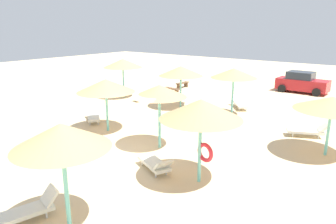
{
  "coord_description": "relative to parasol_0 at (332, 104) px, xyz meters",
  "views": [
    {
      "loc": [
        9.34,
        -9.17,
        5.4
      ],
      "look_at": [
        0.0,
        3.0,
        1.2
      ],
      "focal_mm": 33.93,
      "sensor_mm": 36.0,
      "label": 1
    }
  ],
  "objects": [
    {
      "name": "parasol_7",
      "position": [
        -6.21,
        -3.68,
        0.34
      ],
      "size": [
        2.42,
        2.42,
        2.9
      ],
      "color": "#6BC6BC",
      "rests_on": "ground"
    },
    {
      "name": "lounger_1",
      "position": [
        -7.73,
        2.04,
        -1.96
      ],
      "size": [
        1.97,
        1.4,
        0.75
      ],
      "color": "silver",
      "rests_on": "ground"
    },
    {
      "name": "parasol_3",
      "position": [
        -3.04,
        -5.37,
        0.37
      ],
      "size": [
        2.85,
        2.85,
        3.02
      ],
      "color": "#6BC6BC",
      "rests_on": "ground"
    },
    {
      "name": "bench_0",
      "position": [
        -13.63,
        8.72,
        -1.93
      ],
      "size": [
        0.43,
        1.51,
        0.49
      ],
      "color": "brown",
      "rests_on": "ground"
    },
    {
      "name": "bench_1",
      "position": [
        -12.82,
        6.04,
        -1.93
      ],
      "size": [
        1.54,
        0.57,
        0.49
      ],
      "color": "brown",
      "rests_on": "ground"
    },
    {
      "name": "parasol_1",
      "position": [
        -9.73,
        2.93,
        0.19
      ],
      "size": [
        2.93,
        2.93,
        2.8
      ],
      "color": "#6BC6BC",
      "rests_on": "ground"
    },
    {
      "name": "lounger_6",
      "position": [
        -11.86,
        -2.82,
        -1.97
      ],
      "size": [
        1.89,
        1.68,
        0.69
      ],
      "color": "silver",
      "rests_on": "ground"
    },
    {
      "name": "parasol_6",
      "position": [
        -9.93,
        -3.46,
        0.13
      ],
      "size": [
        2.98,
        2.98,
        2.75
      ],
      "color": "#6BC6BC",
      "rests_on": "ground"
    },
    {
      "name": "lounger_3",
      "position": [
        -4.8,
        -5.69,
        -1.96
      ],
      "size": [
        1.98,
        1.34,
        0.75
      ],
      "color": "silver",
      "rests_on": "ground"
    },
    {
      "name": "parasol_5",
      "position": [
        -4.44,
        -9.84,
        0.39
      ],
      "size": [
        2.55,
        2.55,
        3.02
      ],
      "color": "#6BC6BC",
      "rests_on": "ground"
    },
    {
      "name": "parasol_2",
      "position": [
        -6.01,
        3.14,
        0.36
      ],
      "size": [
        2.75,
        2.75,
        2.94
      ],
      "color": "#6BC6BC",
      "rests_on": "ground"
    },
    {
      "name": "ground_plane",
      "position": [
        -6.98,
        -5.05,
        -2.28
      ],
      "size": [
        80.0,
        80.0,
        0.0
      ],
      "primitive_type": "plane",
      "color": "beige"
    },
    {
      "name": "lounger_0",
      "position": [
        -1.23,
        1.95,
        -1.96
      ],
      "size": [
        1.96,
        1.38,
        0.76
      ],
      "color": "silver",
      "rests_on": "ground"
    },
    {
      "name": "lounger_4",
      "position": [
        -12.98,
        3.11,
        -1.97
      ],
      "size": [
        1.07,
        2.01,
        0.61
      ],
      "color": "silver",
      "rests_on": "ground"
    },
    {
      "name": "lounger_2",
      "position": [
        -6.43,
        5.21,
        -1.96
      ],
      "size": [
        1.66,
        1.84,
        0.8
      ],
      "color": "silver",
      "rests_on": "ground"
    },
    {
      "name": "parked_car",
      "position": [
        -4.63,
        13.11,
        -1.46
      ],
      "size": [
        4.03,
        2.03,
        1.72
      ],
      "color": "#B21E23",
      "rests_on": "ground"
    },
    {
      "name": "parasol_4",
      "position": [
        -15.03,
        2.81,
        0.35
      ],
      "size": [
        2.93,
        2.93,
        2.96
      ],
      "color": "#6BC6BC",
      "rests_on": "ground"
    },
    {
      "name": "parasol_0",
      "position": [
        0.0,
        0.0,
        0.0
      ],
      "size": [
        3.05,
        3.05,
        2.57
      ],
      "color": "#6BC6BC",
      "rests_on": "ground"
    },
    {
      "name": "lounger_5",
      "position": [
        -5.68,
        -10.36,
        -1.96
      ],
      "size": [
        1.08,
        1.96,
        0.79
      ],
      "color": "silver",
      "rests_on": "ground"
    }
  ]
}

